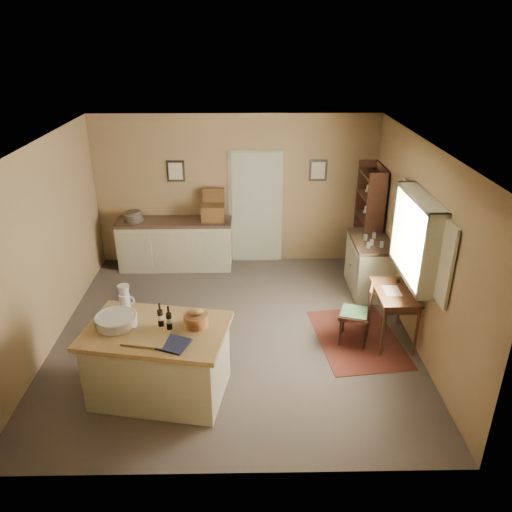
{
  "coord_description": "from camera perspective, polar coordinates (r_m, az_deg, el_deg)",
  "views": [
    {
      "loc": [
        0.21,
        -6.08,
        4.02
      ],
      "look_at": [
        0.32,
        0.14,
        1.15
      ],
      "focal_mm": 35.0,
      "sensor_mm": 36.0,
      "label": 1
    }
  ],
  "objects": [
    {
      "name": "ground",
      "position": [
        7.29,
        -2.5,
        -8.72
      ],
      "size": [
        5.0,
        5.0,
        0.0
      ],
      "primitive_type": "plane",
      "color": "brown",
      "rests_on": "ground"
    },
    {
      "name": "wall_back",
      "position": [
        8.99,
        -2.3,
        7.46
      ],
      "size": [
        5.0,
        0.1,
        2.7
      ],
      "primitive_type": "cube",
      "color": "olive",
      "rests_on": "ground"
    },
    {
      "name": "wall_front",
      "position": [
        4.47,
        -3.53,
        -11.94
      ],
      "size": [
        5.0,
        0.1,
        2.7
      ],
      "primitive_type": "cube",
      "color": "olive",
      "rests_on": "ground"
    },
    {
      "name": "wall_left",
      "position": [
        7.17,
        -23.1,
        0.82
      ],
      "size": [
        0.1,
        5.0,
        2.7
      ],
      "primitive_type": "cube",
      "color": "olive",
      "rests_on": "ground"
    },
    {
      "name": "wall_right",
      "position": [
        7.03,
        18.13,
        1.14
      ],
      "size": [
        0.1,
        5.0,
        2.7
      ],
      "primitive_type": "cube",
      "color": "olive",
      "rests_on": "ground"
    },
    {
      "name": "ceiling",
      "position": [
        6.23,
        -2.96,
        12.49
      ],
      "size": [
        5.0,
        5.0,
        0.0
      ],
      "primitive_type": "plane",
      "color": "silver",
      "rests_on": "wall_back"
    },
    {
      "name": "door",
      "position": [
        9.05,
        -0.05,
        5.64
      ],
      "size": [
        0.97,
        0.06,
        2.11
      ],
      "primitive_type": "cube",
      "color": "#B1B59B",
      "rests_on": "ground"
    },
    {
      "name": "framed_prints",
      "position": [
        8.86,
        -1.04,
        9.71
      ],
      "size": [
        2.82,
        0.02,
        0.38
      ],
      "color": "black",
      "rests_on": "ground"
    },
    {
      "name": "window",
      "position": [
        6.75,
        18.24,
        2.01
      ],
      "size": [
        0.25,
        1.99,
        1.12
      ],
      "color": "beige",
      "rests_on": "ground"
    },
    {
      "name": "work_island",
      "position": [
        6.06,
        -11.1,
        -11.52
      ],
      "size": [
        1.76,
        1.31,
        1.2
      ],
      "rotation": [
        0.0,
        0.0,
        -0.18
      ],
      "color": "beige",
      "rests_on": "ground"
    },
    {
      "name": "sideboard",
      "position": [
        9.1,
        -9.15,
        1.54
      ],
      "size": [
        2.04,
        0.58,
        1.18
      ],
      "color": "beige",
      "rests_on": "ground"
    },
    {
      "name": "rug",
      "position": [
        7.3,
        11.53,
        -9.21
      ],
      "size": [
        1.28,
        1.72,
        0.01
      ],
      "primitive_type": "cube",
      "rotation": [
        0.0,
        0.0,
        0.12
      ],
      "color": "#421A12",
      "rests_on": "ground"
    },
    {
      "name": "writing_desk",
      "position": [
        7.07,
        15.55,
        -4.57
      ],
      "size": [
        0.52,
        0.86,
        0.82
      ],
      "color": "#3B2013",
      "rests_on": "ground"
    },
    {
      "name": "desk_chair",
      "position": [
        7.01,
        11.26,
        -6.51
      ],
      "size": [
        0.52,
        0.52,
        0.88
      ],
      "primitive_type": null,
      "rotation": [
        0.0,
        0.0,
        -0.32
      ],
      "color": "#311A11",
      "rests_on": "ground"
    },
    {
      "name": "right_cabinet",
      "position": [
        8.41,
        12.8,
        -0.97
      ],
      "size": [
        0.61,
        1.09,
        0.99
      ],
      "color": "beige",
      "rests_on": "ground"
    },
    {
      "name": "shelving_unit",
      "position": [
        8.9,
        13.02,
        3.99
      ],
      "size": [
        0.33,
        0.86,
        1.92
      ],
      "color": "#311A11",
      "rests_on": "ground"
    }
  ]
}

